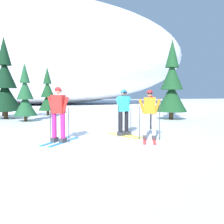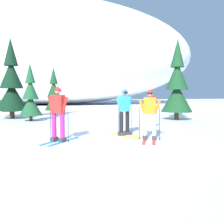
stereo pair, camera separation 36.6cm
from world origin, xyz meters
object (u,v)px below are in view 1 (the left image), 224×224
object	(u,v)px
skier_cyan_jacket	(124,112)
skier_orange_jacket	(150,114)
pine_tree_far_left	(3,98)
pine_tree_center_left	(5,85)
pine_tree_center_right	(48,95)
skier_red_jacket	(58,113)
pine_tree_center	(25,97)
pine_tree_far_right	(172,86)
trail_marker_post	(151,110)

from	to	relation	value
skier_cyan_jacket	skier_orange_jacket	bearing A→B (deg)	-58.90
pine_tree_far_left	pine_tree_center_left	distance (m)	2.33
skier_cyan_jacket	pine_tree_far_left	size ratio (longest dim) A/B	0.56
skier_orange_jacket	pine_tree_center_right	xyz separation A→B (m)	(-3.00, 11.15, 0.59)
skier_cyan_jacket	pine_tree_center_left	size ratio (longest dim) A/B	0.34
skier_cyan_jacket	skier_red_jacket	xyz separation A→B (m)	(-2.47, -0.64, 0.04)
pine_tree_center_left	pine_tree_center	distance (m)	2.39
pine_tree_far_left	pine_tree_center_left	xyz separation A→B (m)	(0.40, -2.14, 0.84)
pine_tree_far_left	pine_tree_center	world-z (taller)	pine_tree_center
skier_orange_jacket	pine_tree_center_right	bearing A→B (deg)	105.06
pine_tree_center	skier_orange_jacket	bearing A→B (deg)	-58.70
pine_tree_center_left	pine_tree_far_right	world-z (taller)	pine_tree_center_left
skier_red_jacket	pine_tree_center_right	world-z (taller)	pine_tree_center_right
skier_cyan_jacket	pine_tree_center_left	distance (m)	9.65
skier_red_jacket	pine_tree_far_right	xyz separation A→B (m)	(7.26, 5.44, 1.09)
skier_orange_jacket	pine_tree_center	size ratio (longest dim) A/B	0.51
pine_tree_center_left	pine_tree_far_right	distance (m)	10.40
pine_tree_center	pine_tree_center_right	bearing A→B (deg)	70.56
pine_tree_center	pine_tree_center_right	world-z (taller)	pine_tree_center_right
skier_red_jacket	pine_tree_far_right	size ratio (longest dim) A/B	0.37
pine_tree_center_right	skier_orange_jacket	bearing A→B (deg)	-74.94
skier_cyan_jacket	pine_tree_far_right	xyz separation A→B (m)	(4.79, 4.80, 1.13)
pine_tree_far_left	pine_tree_center_right	distance (m)	3.07
pine_tree_far_right	skier_red_jacket	bearing A→B (deg)	-143.15
pine_tree_center_left	pine_tree_far_right	xyz separation A→B (m)	(9.86, -3.32, -0.11)
pine_tree_center	skier_cyan_jacket	bearing A→B (deg)	-58.66
skier_red_jacket	pine_tree_center_right	size ratio (longest dim) A/B	0.51
pine_tree_center_right	trail_marker_post	bearing A→B (deg)	-65.36
pine_tree_far_right	pine_tree_center	bearing A→B (deg)	170.53
skier_red_jacket	pine_tree_center_left	world-z (taller)	pine_tree_center_left
skier_orange_jacket	pine_tree_center_right	distance (m)	11.56
pine_tree_far_left	trail_marker_post	size ratio (longest dim) A/B	2.11
trail_marker_post	skier_orange_jacket	bearing A→B (deg)	-116.56
pine_tree_far_right	skier_orange_jacket	bearing A→B (deg)	-125.96
skier_orange_jacket	trail_marker_post	size ratio (longest dim) A/B	1.16
skier_red_jacket	trail_marker_post	bearing A→B (deg)	24.07
skier_red_jacket	pine_tree_far_right	bearing A→B (deg)	36.85
skier_cyan_jacket	pine_tree_center_left	xyz separation A→B (m)	(-5.06, 8.12, 1.24)
pine_tree_center_left	pine_tree_center_right	xyz separation A→B (m)	(2.66, 2.04, -0.67)
skier_cyan_jacket	pine_tree_center_right	world-z (taller)	pine_tree_center_right
skier_red_jacket	trail_marker_post	world-z (taller)	skier_red_jacket
skier_cyan_jacket	skier_orange_jacket	world-z (taller)	skier_cyan_jacket
trail_marker_post	skier_red_jacket	bearing A→B (deg)	-155.93
pine_tree_far_right	pine_tree_far_left	bearing A→B (deg)	151.99
pine_tree_center_left	trail_marker_post	xyz separation A→B (m)	(6.76, -6.90, -1.31)
pine_tree_far_right	skier_cyan_jacket	bearing A→B (deg)	-134.98
pine_tree_center_right	skier_red_jacket	bearing A→B (deg)	-90.33
skier_red_jacket	skier_orange_jacket	bearing A→B (deg)	-6.41
skier_orange_jacket	skier_cyan_jacket	bearing A→B (deg)	121.10
pine_tree_far_left	pine_tree_far_right	bearing A→B (deg)	-28.01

